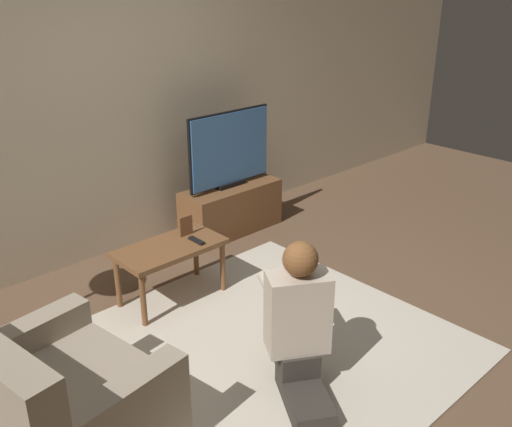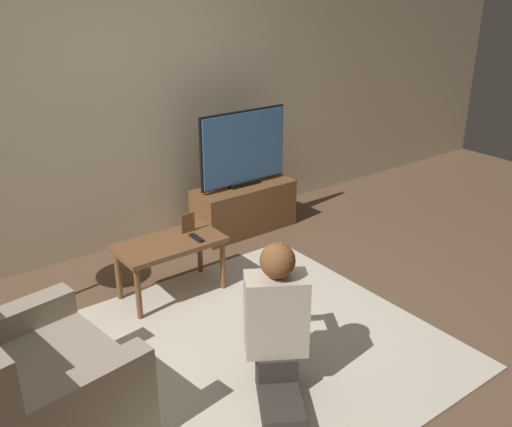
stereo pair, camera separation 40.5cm
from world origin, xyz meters
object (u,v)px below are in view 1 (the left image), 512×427
Objects in this scene: tv at (230,149)px; coffee_table at (170,253)px; person_kneeling at (299,320)px; armchair at (60,411)px.

tv reaches higher than coffee_table.
person_kneeling is (-0.05, -1.28, 0.08)m from coffee_table.
person_kneeling is (1.19, -0.43, 0.18)m from armchair.
person_kneeling reaches higher than armchair.
coffee_table is at bearing -63.82° from armchair.
armchair is at bearing -145.68° from coffee_table.
tv is at bearing -89.96° from person_kneeling.
coffee_table is 0.84× the size of person_kneeling.
tv is at bearing 29.69° from coffee_table.
tv is at bearing -65.95° from armchair.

